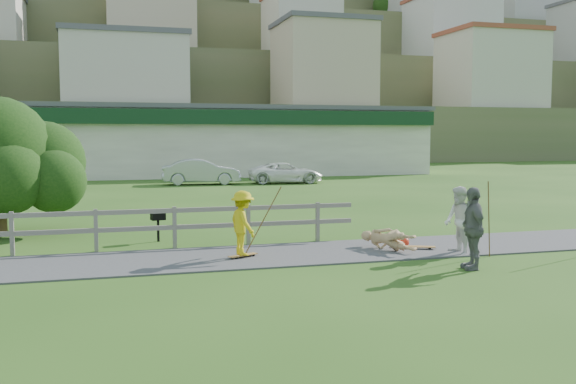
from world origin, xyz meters
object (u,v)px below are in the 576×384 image
Objects in this scene: spectator_a at (459,221)px; car_white at (286,173)px; skater_fallen at (388,239)px; bbq at (158,227)px; spectator_b at (473,228)px; skater_rider at (243,227)px; car_silver at (201,172)px.

car_white is at bearing 178.79° from spectator_a.
bbq reaches higher than skater_fallen.
spectator_a is 1.75m from spectator_b.
car_white is (2.31, 24.03, -0.22)m from spectator_a.
skater_rider is 3.62m from bbq.
car_silver is (-2.88, 24.45, -0.09)m from spectator_a.
spectator_a is 0.37× the size of car_silver.
skater_rider reaches higher than car_white.
bbq is (-4.20, -20.36, -0.37)m from car_silver.
skater_fallen is 6.42m from bbq.
skater_rider is at bearing -95.86° from spectator_a.
skater_rider is at bearing -107.06° from spectator_b.
spectator_b is at bearing -53.98° from bbq.
spectator_a reaches higher than skater_fallen.
spectator_b is at bearing -131.67° from skater_rider.
spectator_b reaches higher than skater_fallen.
spectator_b is 26.17m from car_silver.
bbq is (-7.07, 4.09, -0.45)m from spectator_a.
spectator_a is (5.31, -0.95, 0.08)m from skater_rider.
spectator_b is at bearing -17.19° from spectator_a.
spectator_b is at bearing -95.01° from skater_fallen.
car_silver is at bearing -163.30° from spectator_b.
car_white is 22.04m from bbq.
skater_fallen is 0.36× the size of car_white.
car_white is at bearing -89.85° from car_silver.
spectator_a is 24.62m from car_silver.
car_silver is (2.43, 23.50, -0.01)m from skater_rider.
skater_rider is at bearing 156.12° from skater_fallen.
car_silver is (-1.39, 23.52, 0.47)m from skater_fallen.
car_silver is 5.79× the size of bbq.
spectator_a is 0.93× the size of spectator_b.
spectator_b is (-0.64, -1.62, 0.07)m from spectator_a.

